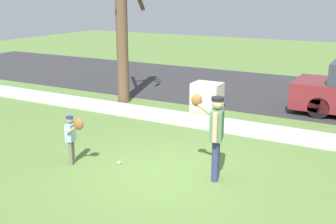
{
  "coord_description": "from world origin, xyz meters",
  "views": [
    {
      "loc": [
        3.81,
        -7.08,
        3.6
      ],
      "look_at": [
        -0.62,
        1.01,
        1.0
      ],
      "focal_mm": 44.94,
      "sensor_mm": 36.0,
      "label": 1
    }
  ],
  "objects": [
    {
      "name": "street_tree_far",
      "position": [
        -4.29,
        4.52,
        2.91
      ],
      "size": [
        1.85,
        1.88,
        5.49
      ],
      "color": "brown",
      "rests_on": "ground"
    },
    {
      "name": "baseball",
      "position": [
        -1.24,
        -0.09,
        0.04
      ],
      "size": [
        0.07,
        0.07,
        0.07
      ],
      "primitive_type": "sphere",
      "color": "white",
      "rests_on": "ground"
    },
    {
      "name": "utility_cabinet",
      "position": [
        -1.3,
        4.83,
        0.46
      ],
      "size": [
        0.9,
        0.69,
        0.91
      ],
      "primitive_type": "cube",
      "color": "beige",
      "rests_on": "ground"
    },
    {
      "name": "person_child",
      "position": [
        -2.08,
        -0.59,
        0.73
      ],
      "size": [
        0.55,
        0.38,
        1.12
      ],
      "rotation": [
        0.0,
        0.0,
        0.24
      ],
      "color": "#6B6656",
      "rests_on": "ground"
    },
    {
      "name": "road_surface",
      "position": [
        0.0,
        8.6,
        0.01
      ],
      "size": [
        36.0,
        6.8,
        0.02
      ],
      "primitive_type": "cube",
      "color": "#2D2D30",
      "rests_on": "ground"
    },
    {
      "name": "person_adult",
      "position": [
        0.87,
        0.2,
        1.07
      ],
      "size": [
        0.79,
        0.59,
        1.71
      ],
      "rotation": [
        0.0,
        0.0,
        -2.9
      ],
      "color": "navy",
      "rests_on": "ground"
    },
    {
      "name": "ground_plane",
      "position": [
        0.0,
        3.5,
        0.0
      ],
      "size": [
        48.0,
        48.0,
        0.0
      ],
      "primitive_type": "plane",
      "color": "#567538"
    },
    {
      "name": "sidewalk_strip",
      "position": [
        0.0,
        3.6,
        0.03
      ],
      "size": [
        36.0,
        1.2,
        0.06
      ],
      "primitive_type": "cube",
      "color": "#B2B2AD",
      "rests_on": "ground"
    }
  ]
}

